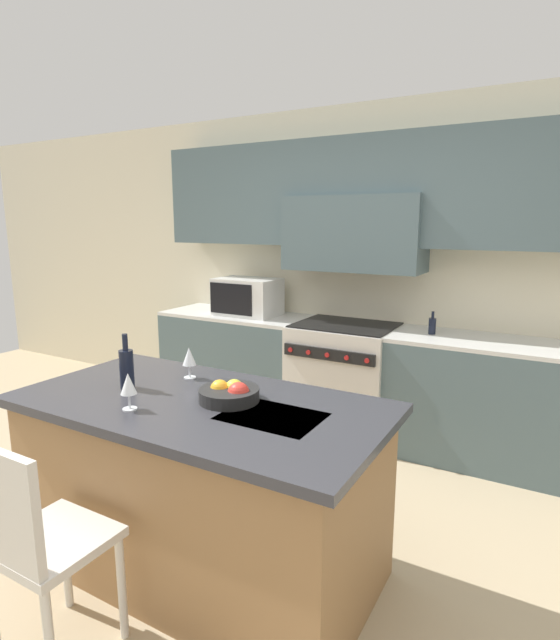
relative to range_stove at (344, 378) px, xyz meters
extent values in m
plane|color=tan|center=(0.00, -1.95, -0.46)|extent=(10.00, 10.00, 0.00)
cube|color=beige|center=(0.00, 0.36, 0.89)|extent=(10.00, 0.06, 2.70)
cube|color=#4C6066|center=(0.00, 0.16, 1.51)|extent=(3.56, 0.34, 0.85)
cube|color=#4C6066|center=(0.00, 0.13, 1.19)|extent=(1.14, 0.40, 0.60)
cube|color=#4C6066|center=(-1.09, 0.02, -0.02)|extent=(1.37, 0.62, 0.88)
cube|color=silver|center=(-1.09, 0.02, 0.43)|extent=(1.37, 0.62, 0.03)
cube|color=#4C6066|center=(1.09, 0.02, -0.02)|extent=(1.37, 0.62, 0.88)
cube|color=silver|center=(1.09, 0.02, 0.43)|extent=(1.37, 0.62, 0.03)
cube|color=beige|center=(0.00, 0.00, -0.01)|extent=(0.82, 0.66, 0.91)
cube|color=black|center=(0.00, 0.00, 0.46)|extent=(0.78, 0.61, 0.01)
cube|color=black|center=(0.00, -0.34, 0.29)|extent=(0.75, 0.02, 0.09)
cylinder|color=#B21E1E|center=(-0.32, -0.35, 0.29)|extent=(0.04, 0.02, 0.04)
cylinder|color=#B21E1E|center=(-0.16, -0.35, 0.29)|extent=(0.04, 0.02, 0.04)
cylinder|color=#B21E1E|center=(0.00, -0.35, 0.29)|extent=(0.04, 0.02, 0.04)
cylinder|color=#B21E1E|center=(0.16, -0.35, 0.29)|extent=(0.04, 0.02, 0.04)
cylinder|color=#B21E1E|center=(0.32, -0.35, 0.29)|extent=(0.04, 0.02, 0.04)
cube|color=silver|center=(-0.97, 0.02, 0.62)|extent=(0.56, 0.38, 0.33)
cube|color=black|center=(-1.02, -0.17, 0.62)|extent=(0.44, 0.01, 0.27)
cube|color=olive|center=(0.04, -1.94, -0.03)|extent=(1.72, 0.86, 0.86)
cube|color=#333338|center=(0.04, -1.94, 0.42)|extent=(1.83, 0.94, 0.04)
cube|color=#2D2D30|center=(0.45, -1.94, 0.43)|extent=(0.44, 0.32, 0.01)
cylinder|color=#B2B2B7|center=(0.45, -1.75, 0.44)|extent=(0.02, 0.02, 0.00)
cube|color=beige|center=(-0.16, -2.63, 0.03)|extent=(0.42, 0.40, 0.04)
cube|color=beige|center=(-0.16, -2.81, 0.28)|extent=(0.40, 0.04, 0.45)
cylinder|color=beige|center=(-0.34, -2.46, -0.22)|extent=(0.04, 0.04, 0.48)
cylinder|color=beige|center=(0.02, -2.46, -0.22)|extent=(0.04, 0.04, 0.48)
cylinder|color=black|center=(-0.39, -1.98, 0.54)|extent=(0.07, 0.07, 0.20)
cylinder|color=black|center=(-0.39, -1.98, 0.68)|extent=(0.03, 0.03, 0.09)
cylinder|color=white|center=(-0.16, -2.19, 0.44)|extent=(0.07, 0.07, 0.01)
cylinder|color=white|center=(-0.16, -2.19, 0.48)|extent=(0.01, 0.01, 0.07)
cone|color=white|center=(-0.16, -2.19, 0.56)|extent=(0.07, 0.07, 0.10)
cylinder|color=white|center=(-0.22, -1.69, 0.44)|extent=(0.07, 0.07, 0.01)
cylinder|color=white|center=(-0.22, -1.69, 0.48)|extent=(0.01, 0.01, 0.07)
cone|color=white|center=(-0.22, -1.69, 0.56)|extent=(0.07, 0.07, 0.10)
cylinder|color=black|center=(0.17, -1.88, 0.47)|extent=(0.29, 0.29, 0.06)
sphere|color=gold|center=(0.12, -1.88, 0.49)|extent=(0.09, 0.09, 0.09)
sphere|color=red|center=(0.23, -1.88, 0.49)|extent=(0.11, 0.11, 0.11)
sphere|color=gold|center=(0.17, -1.83, 0.49)|extent=(0.09, 0.09, 0.09)
cylinder|color=black|center=(0.68, 0.04, 0.51)|extent=(0.05, 0.05, 0.12)
cylinder|color=black|center=(0.68, 0.04, 0.60)|extent=(0.02, 0.02, 0.05)
camera|label=1|loc=(1.51, -3.73, 1.28)|focal=28.00mm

